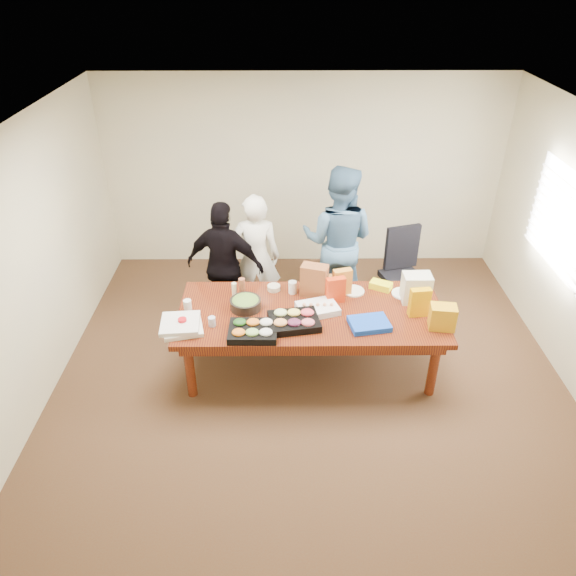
{
  "coord_description": "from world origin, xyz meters",
  "views": [
    {
      "loc": [
        -0.28,
        -4.7,
        3.98
      ],
      "look_at": [
        -0.24,
        0.1,
        0.97
      ],
      "focal_mm": 33.7,
      "sensor_mm": 36.0,
      "label": 1
    }
  ],
  "objects_px": {
    "person_center": "(256,258)",
    "person_right": "(338,241)",
    "sheet_cake": "(318,308)",
    "conference_table": "(310,339)",
    "office_chair": "(402,275)",
    "salad_bowl": "(246,304)"
  },
  "relations": [
    {
      "from": "person_right",
      "to": "salad_bowl",
      "type": "distance_m",
      "value": 1.59
    },
    {
      "from": "conference_table",
      "to": "office_chair",
      "type": "relative_size",
      "value": 2.65
    },
    {
      "from": "office_chair",
      "to": "sheet_cake",
      "type": "relative_size",
      "value": 2.58
    },
    {
      "from": "office_chair",
      "to": "conference_table",
      "type": "bearing_deg",
      "value": -153.96
    },
    {
      "from": "person_center",
      "to": "person_right",
      "type": "relative_size",
      "value": 0.86
    },
    {
      "from": "person_center",
      "to": "sheet_cake",
      "type": "relative_size",
      "value": 3.99
    },
    {
      "from": "person_center",
      "to": "salad_bowl",
      "type": "relative_size",
      "value": 4.97
    },
    {
      "from": "conference_table",
      "to": "office_chair",
      "type": "height_order",
      "value": "office_chair"
    },
    {
      "from": "person_right",
      "to": "sheet_cake",
      "type": "relative_size",
      "value": 4.64
    },
    {
      "from": "person_center",
      "to": "sheet_cake",
      "type": "xyz_separation_m",
      "value": [
        0.7,
        -1.04,
        -0.03
      ]
    },
    {
      "from": "conference_table",
      "to": "person_center",
      "type": "xyz_separation_m",
      "value": [
        -0.62,
        1.04,
        0.45
      ]
    },
    {
      "from": "person_right",
      "to": "office_chair",
      "type": "bearing_deg",
      "value": -170.94
    },
    {
      "from": "sheet_cake",
      "to": "salad_bowl",
      "type": "bearing_deg",
      "value": 157.63
    },
    {
      "from": "salad_bowl",
      "to": "office_chair",
      "type": "bearing_deg",
      "value": 28.89
    },
    {
      "from": "office_chair",
      "to": "person_right",
      "type": "bearing_deg",
      "value": 155.23
    },
    {
      "from": "office_chair",
      "to": "person_right",
      "type": "relative_size",
      "value": 0.55
    },
    {
      "from": "person_right",
      "to": "salad_bowl",
      "type": "xyz_separation_m",
      "value": [
        -1.07,
        -1.17,
        -0.15
      ]
    },
    {
      "from": "person_center",
      "to": "sheet_cake",
      "type": "bearing_deg",
      "value": 121.95
    },
    {
      "from": "person_center",
      "to": "salad_bowl",
      "type": "xyz_separation_m",
      "value": [
        -0.07,
        -0.98,
        -0.02
      ]
    },
    {
      "from": "office_chair",
      "to": "person_center",
      "type": "xyz_separation_m",
      "value": [
        -1.83,
        -0.07,
        0.29
      ]
    },
    {
      "from": "person_right",
      "to": "sheet_cake",
      "type": "bearing_deg",
      "value": 93.18
    },
    {
      "from": "conference_table",
      "to": "salad_bowl",
      "type": "xyz_separation_m",
      "value": [
        -0.69,
        0.06,
        0.43
      ]
    }
  ]
}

